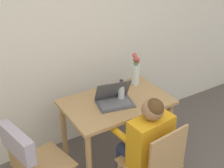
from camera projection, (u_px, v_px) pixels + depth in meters
name	position (u px, v px, depth m)	size (l,w,h in m)	color
wall_back	(59.00, 32.00, 2.90)	(6.40, 0.05, 2.50)	white
dining_table	(116.00, 112.00, 2.87)	(0.96, 0.61, 0.73)	tan
chair_occupied	(154.00, 166.00, 2.50)	(0.44, 0.44, 0.83)	tan
chair_spare	(29.00, 157.00, 2.40)	(0.50, 0.48, 0.84)	tan
person_seated	(146.00, 139.00, 2.49)	(0.40, 0.45, 1.03)	orange
laptop	(114.00, 98.00, 2.76)	(0.36, 0.29, 0.21)	#4C4C51
flower_vase	(136.00, 71.00, 3.03)	(0.08, 0.08, 0.33)	silver
water_bottle	(121.00, 90.00, 2.80)	(0.06, 0.06, 0.19)	silver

